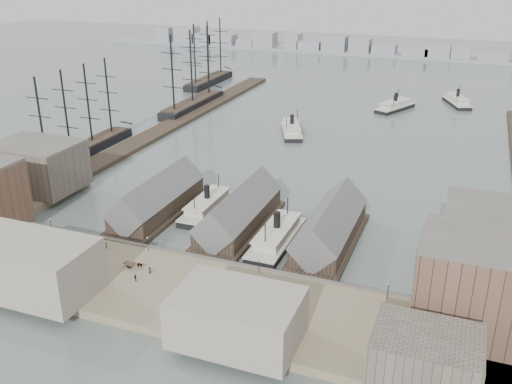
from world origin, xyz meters
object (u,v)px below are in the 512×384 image
at_px(horse_cart_right, 281,307).
at_px(ferry_docked_west, 207,206).
at_px(horse_cart_center, 136,265).
at_px(tram, 448,323).
at_px(horse_cart_left, 27,244).

bearing_deg(horse_cart_right, ferry_docked_west, 59.15).
xyz_separation_m(horse_cart_center, horse_cart_right, (38.08, -4.36, 0.04)).
bearing_deg(tram, horse_cart_right, -170.62).
relative_size(ferry_docked_west, tram, 2.26).
distance_m(horse_cart_left, horse_cart_right, 70.18).
xyz_separation_m(tram, horse_cart_center, (-71.15, -0.70, -1.25)).
height_order(ferry_docked_west, horse_cart_left, ferry_docked_west).
height_order(tram, horse_cart_right, tram).
bearing_deg(ferry_docked_west, horse_cart_center, -90.15).
bearing_deg(horse_cart_center, tram, -80.64).
xyz_separation_m(tram, horse_cart_left, (-103.15, -1.41, -1.29)).
relative_size(tram, horse_cart_center, 2.29).
distance_m(horse_cart_left, horse_cart_center, 32.01).
bearing_deg(tram, ferry_docked_west, 152.41).
bearing_deg(horse_cart_left, horse_cart_right, -65.25).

